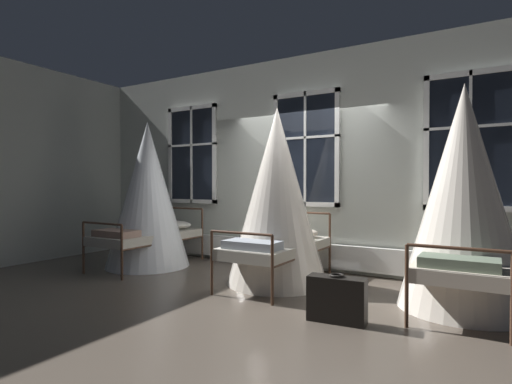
# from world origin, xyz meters

# --- Properties ---
(ground) EXTENTS (17.43, 17.43, 0.00)m
(ground) POSITION_xyz_m (0.00, 0.00, 0.00)
(ground) COLOR brown
(back_wall_with_windows) EXTENTS (8.69, 0.10, 3.41)m
(back_wall_with_windows) POSITION_xyz_m (0.00, 1.06, 1.70)
(back_wall_with_windows) COLOR #B2B7AD
(back_wall_with_windows) RESTS_ON ground
(window_bank) EXTENTS (5.70, 0.10, 2.73)m
(window_bank) POSITION_xyz_m (0.00, 0.94, 1.08)
(window_bank) COLOR black
(window_bank) RESTS_ON ground
(cot_first) EXTENTS (1.35, 1.85, 2.37)m
(cot_first) POSITION_xyz_m (-2.34, -0.11, 1.14)
(cot_first) COLOR #4C3323
(cot_first) RESTS_ON ground
(cot_second) EXTENTS (1.35, 1.85, 2.38)m
(cot_second) POSITION_xyz_m (0.03, -0.08, 1.15)
(cot_second) COLOR #4C3323
(cot_second) RESTS_ON ground
(cot_third) EXTENTS (1.35, 1.85, 2.42)m
(cot_third) POSITION_xyz_m (2.27, -0.06, 1.17)
(cot_third) COLOR #4C3323
(cot_third) RESTS_ON ground
(suitcase_dark) EXTENTS (0.57, 0.25, 0.47)m
(suitcase_dark) POSITION_xyz_m (1.24, -1.15, 0.22)
(suitcase_dark) COLOR black
(suitcase_dark) RESTS_ON ground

